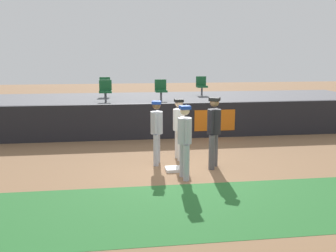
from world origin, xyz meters
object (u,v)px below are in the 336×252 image
at_px(player_coach_visitor, 157,128).
at_px(player_fielder_home, 179,125).
at_px(seat_back_right, 202,85).
at_px(seat_back_left, 105,86).
at_px(seat_front_left, 105,90).
at_px(player_runner_visitor, 185,137).
at_px(first_base, 173,169).
at_px(player_umpire, 214,128).
at_px(seat_front_center, 161,89).

bearing_deg(player_coach_visitor, player_fielder_home, 135.09).
relative_size(seat_back_right, seat_back_left, 1.00).
relative_size(player_fielder_home, seat_front_left, 2.08).
xyz_separation_m(player_fielder_home, seat_back_right, (2.03, 6.03, 0.64)).
height_order(player_fielder_home, seat_back_right, seat_back_right).
relative_size(player_coach_visitor, seat_back_left, 2.09).
bearing_deg(seat_back_right, player_fielder_home, -108.65).
bearing_deg(seat_back_right, seat_front_left, -156.71).
bearing_deg(seat_back_left, player_runner_visitor, -75.12).
bearing_deg(seat_front_left, player_runner_visitor, -71.48).
bearing_deg(seat_back_right, seat_back_left, 180.00).
bearing_deg(player_coach_visitor, first_base, 42.31).
distance_m(player_runner_visitor, player_umpire, 1.21).
distance_m(player_coach_visitor, seat_front_left, 4.91).
bearing_deg(player_runner_visitor, player_coach_visitor, -164.41).
bearing_deg(player_umpire, first_base, -54.16).
bearing_deg(seat_front_center, player_umpire, -81.39).
xyz_separation_m(player_umpire, seat_front_center, (-0.78, 5.18, 0.56)).
bearing_deg(player_runner_visitor, player_umpire, 123.89).
height_order(first_base, seat_front_center, seat_front_center).
distance_m(player_runner_visitor, seat_front_left, 6.32).
relative_size(player_fielder_home, seat_front_center, 2.08).
xyz_separation_m(seat_back_right, seat_front_left, (-4.18, -1.80, 0.00)).
distance_m(player_umpire, seat_front_left, 5.97).
xyz_separation_m(player_runner_visitor, player_umpire, (0.93, 0.78, 0.05)).
height_order(first_base, player_runner_visitor, player_runner_visitor).
bearing_deg(first_base, player_umpire, 6.52).
xyz_separation_m(first_base, player_fielder_home, (0.32, 1.08, 0.97)).
bearing_deg(seat_front_center, seat_back_left, 140.77).
height_order(first_base, seat_back_left, seat_back_left).
relative_size(first_base, seat_back_left, 0.48).
distance_m(player_fielder_home, seat_front_left, 4.78).
xyz_separation_m(player_coach_visitor, seat_front_center, (0.67, 4.64, 0.63)).
distance_m(player_umpire, seat_front_center, 5.27).
bearing_deg(seat_back_left, player_coach_visitor, -76.63).
relative_size(seat_front_center, seat_back_right, 1.00).
distance_m(first_base, player_umpire, 1.53).
bearing_deg(seat_front_center, first_base, -93.40).
bearing_deg(seat_front_center, player_fielder_home, -89.90).
bearing_deg(first_base, seat_front_center, 86.60).
distance_m(player_coach_visitor, seat_back_right, 7.02).
xyz_separation_m(first_base, player_coach_visitor, (-0.36, 0.66, 0.98)).
relative_size(seat_back_left, seat_front_left, 1.00).
distance_m(player_umpire, seat_back_left, 7.61).
height_order(player_fielder_home, player_runner_visitor, player_runner_visitor).
bearing_deg(seat_back_right, player_umpire, -100.22).
bearing_deg(seat_front_left, first_base, -71.02).
bearing_deg(seat_front_center, player_runner_visitor, -91.37).
xyz_separation_m(player_coach_visitor, seat_back_right, (2.72, 6.44, 0.63)).
xyz_separation_m(player_coach_visitor, seat_front_left, (-1.47, 4.64, 0.64)).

